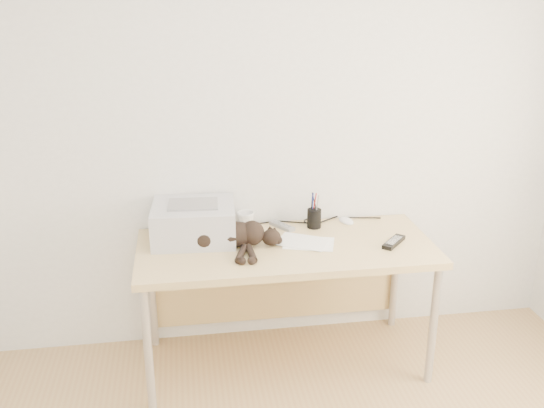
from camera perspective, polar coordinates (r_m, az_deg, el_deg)
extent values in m
plane|color=white|center=(3.44, 0.36, 7.10)|extent=(3.50, 0.00, 3.50)
cube|color=tan|center=(3.29, 1.33, -4.20)|extent=(1.60, 0.70, 0.04)
cylinder|color=#B1B1B3|center=(3.17, -11.58, -13.30)|extent=(0.04, 0.04, 0.70)
cylinder|color=#B1B1B3|center=(3.41, 14.93, -11.00)|extent=(0.04, 0.04, 0.70)
cylinder|color=#B1B1B3|center=(3.69, -11.23, -8.21)|extent=(0.04, 0.04, 0.70)
cylinder|color=#B1B1B3|center=(3.90, 11.50, -6.60)|extent=(0.04, 0.04, 0.70)
cube|color=tan|center=(3.72, 0.40, -6.64)|extent=(1.48, 0.02, 0.60)
cube|color=#B7B7BC|center=(3.35, -7.37, -1.70)|extent=(0.47, 0.40, 0.20)
cube|color=black|center=(3.34, -7.38, -1.54)|extent=(0.38, 0.04, 0.12)
cube|color=gray|center=(3.31, -7.45, -0.01)|extent=(0.28, 0.20, 0.01)
cube|color=white|center=(3.30, 3.48, -3.71)|extent=(0.31, 0.26, 0.00)
cube|color=white|center=(3.32, 2.91, -3.55)|extent=(0.33, 0.30, 0.00)
ellipsoid|color=black|center=(3.24, -3.97, -2.86)|extent=(0.35, 0.17, 0.14)
sphere|color=black|center=(3.24, -6.41, -3.06)|extent=(0.15, 0.15, 0.15)
ellipsoid|color=black|center=(3.25, -0.06, -3.16)|extent=(0.11, 0.10, 0.09)
cone|color=black|center=(3.27, -0.20, -2.29)|extent=(0.04, 0.05, 0.05)
cone|color=black|center=(3.27, 0.24, -2.41)|extent=(0.04, 0.05, 0.05)
cylinder|color=black|center=(3.15, -2.88, -4.61)|extent=(0.05, 0.20, 0.04)
cylinder|color=black|center=(3.15, -1.99, -4.59)|extent=(0.05, 0.20, 0.04)
cylinder|color=black|center=(3.32, -8.71, -3.59)|extent=(0.22, 0.04, 0.03)
imported|color=silver|center=(3.50, -2.50, -1.52)|extent=(0.13, 0.13, 0.10)
cylinder|color=black|center=(3.50, 3.98, -1.36)|extent=(0.08, 0.08, 0.11)
cylinder|color=#990C0C|center=(3.47, 3.82, -0.21)|extent=(0.01, 0.01, 0.15)
cylinder|color=navy|center=(3.49, 4.17, -0.14)|extent=(0.01, 0.01, 0.15)
cylinder|color=black|center=(3.47, 4.06, -0.27)|extent=(0.01, 0.01, 0.15)
cube|color=gray|center=(3.51, 0.95, -2.08)|extent=(0.14, 0.17, 0.02)
cube|color=black|center=(3.36, 11.39, -3.54)|extent=(0.17, 0.18, 0.02)
ellipsoid|color=white|center=(3.61, 7.00, -1.39)|extent=(0.10, 0.14, 0.04)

